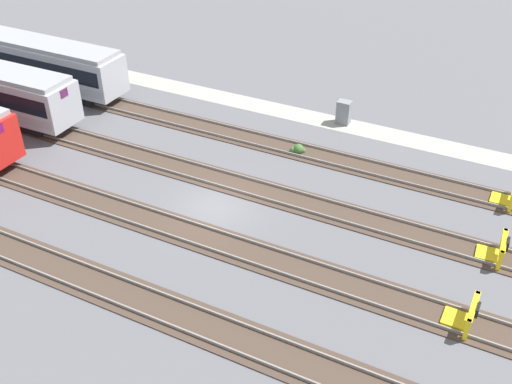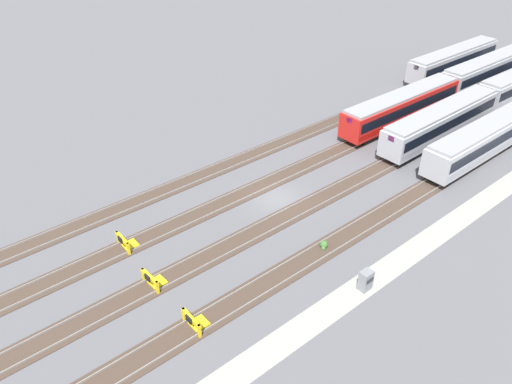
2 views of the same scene
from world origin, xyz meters
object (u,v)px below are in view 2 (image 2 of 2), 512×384
subway_car_front_row_rightmost (453,60)px  weed_clump (324,245)px  subway_car_front_row_left_inner (441,122)px  electrical_cabinet (366,280)px  bumper_stop_nearest_track (195,322)px  bumper_stop_near_inner_track (153,280)px  subway_car_front_row_leftmost (485,139)px  subway_car_front_row_centre (487,70)px  subway_car_back_row_leftmost (402,107)px  bumper_stop_middle_track (126,242)px

subway_car_front_row_rightmost → weed_clump: bearing=-160.3°
subway_car_front_row_left_inner → electrical_cabinet: subway_car_front_row_left_inner is taller
bumper_stop_nearest_track → bumper_stop_near_inner_track: 5.08m
bumper_stop_near_inner_track → subway_car_front_row_leftmost: bearing=-8.2°
bumper_stop_nearest_track → electrical_cabinet: size_ratio=1.25×
subway_car_front_row_centre → subway_car_front_row_rightmost: (-0.10, 5.02, 0.00)m
subway_car_front_row_centre → subway_car_front_row_rightmost: 5.02m
subway_car_front_row_leftmost → subway_car_back_row_leftmost: (-0.00, 10.16, 0.00)m
subway_car_front_row_left_inner → bumper_stop_nearest_track: 35.64m
subway_car_front_row_rightmost → weed_clump: (-41.62, -14.92, -1.80)m
subway_car_back_row_leftmost → bumper_stop_nearest_track: 36.71m
subway_car_front_row_left_inner → weed_clump: bearing=-168.1°
bumper_stop_near_inner_track → weed_clump: bumper_stop_near_inner_track is taller
bumper_stop_nearest_track → electrical_cabinet: bearing=-23.2°
subway_car_front_row_left_inner → subway_car_front_row_rightmost: bearing=28.4°
bumper_stop_middle_track → weed_clump: bearing=-39.7°
subway_car_front_row_centre → electrical_cabinet: (-42.86, -14.93, -1.24)m
bumper_stop_middle_track → subway_car_front_row_leftmost: bearing=-16.2°
electrical_cabinet → weed_clump: size_ratio=1.74×
bumper_stop_near_inner_track → subway_car_back_row_leftmost: bearing=8.1°
subway_car_front_row_leftmost → subway_car_front_row_rightmost: same height
subway_car_front_row_centre → subway_car_back_row_leftmost: size_ratio=1.00×
bumper_stop_near_inner_track → subway_car_front_row_rightmost: bearing=10.6°
subway_car_front_row_centre → weed_clump: (-41.72, -9.90, -1.80)m
subway_car_front_row_left_inner → subway_car_back_row_leftmost: (0.00, 5.09, 0.00)m
subway_car_front_row_rightmost → bumper_stop_middle_track: subway_car_front_row_rightmost is taller
subway_car_front_row_leftmost → subway_car_front_row_centre: size_ratio=1.00×
subway_car_front_row_rightmost → bumper_stop_near_inner_track: size_ratio=8.97×
subway_car_front_row_rightmost → subway_car_front_row_centre: bearing=-88.8°
subway_car_back_row_leftmost → bumper_stop_middle_track: bearing=-180.0°
subway_car_front_row_left_inner → electrical_cabinet: bearing=-157.7°
subway_car_front_row_leftmost → subway_car_front_row_left_inner: same height
electrical_cabinet → weed_clump: electrical_cabinet is taller
subway_car_front_row_centre → bumper_stop_middle_track: bearing=-180.0°
subway_car_back_row_leftmost → bumper_stop_middle_track: (-34.85, -0.01, -1.53)m
bumper_stop_near_inner_track → weed_clump: bearing=-21.3°
subway_car_front_row_centre → bumper_stop_middle_track: (-53.66, -0.00, -1.53)m
bumper_stop_middle_track → bumper_stop_nearest_track: bearing=-92.2°
weed_clump → subway_car_front_row_leftmost: bearing=-0.6°
electrical_cabinet → subway_car_front_row_rightmost: bearing=25.0°
subway_car_front_row_centre → electrical_cabinet: 45.40m
subway_car_front_row_left_inner → electrical_cabinet: (-24.05, -9.84, -1.24)m
bumper_stop_nearest_track → subway_car_front_row_leftmost: bearing=-0.0°
subway_car_front_row_rightmost → bumper_stop_nearest_track: size_ratio=9.01×
subway_car_front_row_centre → bumper_stop_middle_track: subway_car_front_row_centre is taller
subway_car_front_row_left_inner → weed_clump: subway_car_front_row_left_inner is taller
bumper_stop_nearest_track → bumper_stop_middle_track: (0.40, 10.13, 0.00)m
bumper_stop_nearest_track → electrical_cabinet: (11.20, -4.80, 0.29)m
subway_car_front_row_centre → subway_car_front_row_rightmost: size_ratio=1.00×
bumper_stop_near_inner_track → electrical_cabinet: 15.02m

